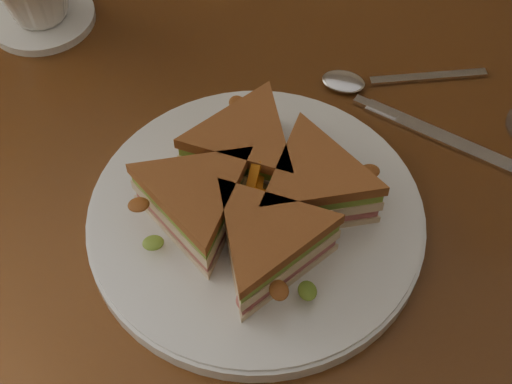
% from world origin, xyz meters
% --- Properties ---
extents(table, '(1.20, 0.80, 0.75)m').
position_xyz_m(table, '(0.00, 0.00, 0.65)').
color(table, '#3D200D').
rests_on(table, ground).
extents(plate, '(0.31, 0.31, 0.02)m').
position_xyz_m(plate, '(-0.04, -0.05, 0.76)').
color(plate, white).
rests_on(plate, table).
extents(sandwich_wedges, '(0.27, 0.27, 0.06)m').
position_xyz_m(sandwich_wedges, '(-0.04, -0.05, 0.80)').
color(sandwich_wedges, beige).
rests_on(sandwich_wedges, plate).
extents(crisps_mound, '(0.09, 0.09, 0.05)m').
position_xyz_m(crisps_mound, '(-0.04, -0.05, 0.79)').
color(crisps_mound, orange).
rests_on(crisps_mound, plate).
extents(spoon, '(0.17, 0.09, 0.01)m').
position_xyz_m(spoon, '(0.02, 0.16, 0.75)').
color(spoon, silver).
rests_on(spoon, table).
extents(knife, '(0.21, 0.07, 0.00)m').
position_xyz_m(knife, '(0.11, 0.10, 0.75)').
color(knife, silver).
rests_on(knife, table).
extents(saucer, '(0.12, 0.12, 0.01)m').
position_xyz_m(saucer, '(-0.37, 0.15, 0.76)').
color(saucer, white).
rests_on(saucer, table).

